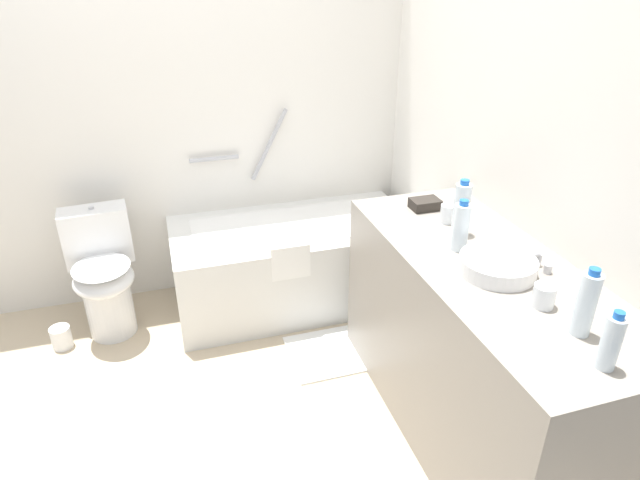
{
  "coord_description": "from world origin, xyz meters",
  "views": [
    {
      "loc": [
        0.05,
        -1.98,
        1.94
      ],
      "look_at": [
        0.71,
        0.15,
        0.8
      ],
      "focal_mm": 30.35,
      "sensor_mm": 36.0,
      "label": 1
    }
  ],
  "objects_px": {
    "drinking_glass_0": "(544,296)",
    "bath_mat": "(349,349)",
    "sink_faucet": "(536,260)",
    "toilet_paper_roll": "(61,337)",
    "amenity_basket": "(425,204)",
    "toilet": "(104,275)",
    "water_bottle_2": "(586,304)",
    "sink_basin": "(497,265)",
    "drinking_glass_1": "(448,214)",
    "water_bottle_1": "(611,342)",
    "water_bottle_3": "(461,227)",
    "bathtub": "(294,260)",
    "water_bottle_0": "(461,208)"
  },
  "relations": [
    {
      "from": "drinking_glass_0",
      "to": "bath_mat",
      "type": "height_order",
      "value": "drinking_glass_0"
    },
    {
      "from": "sink_basin",
      "to": "water_bottle_3",
      "type": "height_order",
      "value": "water_bottle_3"
    },
    {
      "from": "sink_basin",
      "to": "amenity_basket",
      "type": "bearing_deg",
      "value": 88.5
    },
    {
      "from": "sink_faucet",
      "to": "amenity_basket",
      "type": "distance_m",
      "value": 0.66
    },
    {
      "from": "toilet",
      "to": "bath_mat",
      "type": "xyz_separation_m",
      "value": [
        1.27,
        -0.62,
        -0.36
      ]
    },
    {
      "from": "bathtub",
      "to": "bath_mat",
      "type": "height_order",
      "value": "bathtub"
    },
    {
      "from": "toilet",
      "to": "drinking_glass_0",
      "type": "distance_m",
      "value": 2.34
    },
    {
      "from": "amenity_basket",
      "to": "water_bottle_0",
      "type": "bearing_deg",
      "value": -85.73
    },
    {
      "from": "amenity_basket",
      "to": "drinking_glass_1",
      "type": "bearing_deg",
      "value": -80.86
    },
    {
      "from": "water_bottle_2",
      "to": "bath_mat",
      "type": "distance_m",
      "value": 1.55
    },
    {
      "from": "sink_faucet",
      "to": "water_bottle_1",
      "type": "relative_size",
      "value": 0.77
    },
    {
      "from": "water_bottle_1",
      "to": "amenity_basket",
      "type": "distance_m",
      "value": 1.22
    },
    {
      "from": "bathtub",
      "to": "toilet_paper_roll",
      "type": "height_order",
      "value": "bathtub"
    },
    {
      "from": "water_bottle_0",
      "to": "drinking_glass_0",
      "type": "bearing_deg",
      "value": -91.54
    },
    {
      "from": "amenity_basket",
      "to": "toilet_paper_roll",
      "type": "bearing_deg",
      "value": 162.19
    },
    {
      "from": "sink_basin",
      "to": "toilet_paper_roll",
      "type": "xyz_separation_m",
      "value": [
        -1.86,
        1.25,
        -0.83
      ]
    },
    {
      "from": "bathtub",
      "to": "water_bottle_2",
      "type": "height_order",
      "value": "bathtub"
    },
    {
      "from": "drinking_glass_1",
      "to": "bath_mat",
      "type": "height_order",
      "value": "drinking_glass_1"
    },
    {
      "from": "drinking_glass_1",
      "to": "water_bottle_3",
      "type": "bearing_deg",
      "value": -108.83
    },
    {
      "from": "water_bottle_1",
      "to": "water_bottle_2",
      "type": "height_order",
      "value": "water_bottle_2"
    },
    {
      "from": "water_bottle_0",
      "to": "toilet_paper_roll",
      "type": "relative_size",
      "value": 1.97
    },
    {
      "from": "water_bottle_2",
      "to": "drinking_glass_1",
      "type": "distance_m",
      "value": 0.89
    },
    {
      "from": "drinking_glass_1",
      "to": "amenity_basket",
      "type": "distance_m",
      "value": 0.17
    },
    {
      "from": "drinking_glass_0",
      "to": "drinking_glass_1",
      "type": "xyz_separation_m",
      "value": [
        0.02,
        0.72,
        0.0
      ]
    },
    {
      "from": "drinking_glass_0",
      "to": "toilet_paper_roll",
      "type": "distance_m",
      "value": 2.55
    },
    {
      "from": "water_bottle_2",
      "to": "water_bottle_3",
      "type": "relative_size",
      "value": 1.08
    },
    {
      "from": "toilet",
      "to": "water_bottle_2",
      "type": "bearing_deg",
      "value": 37.86
    },
    {
      "from": "bath_mat",
      "to": "drinking_glass_0",
      "type": "bearing_deg",
      "value": -70.84
    },
    {
      "from": "sink_faucet",
      "to": "toilet_paper_roll",
      "type": "bearing_deg",
      "value": 148.58
    },
    {
      "from": "sink_faucet",
      "to": "bath_mat",
      "type": "height_order",
      "value": "sink_faucet"
    },
    {
      "from": "drinking_glass_1",
      "to": "toilet_paper_roll",
      "type": "height_order",
      "value": "drinking_glass_1"
    },
    {
      "from": "bathtub",
      "to": "bath_mat",
      "type": "bearing_deg",
      "value": -75.64
    },
    {
      "from": "toilet",
      "to": "drinking_glass_1",
      "type": "relative_size",
      "value": 8.52
    },
    {
      "from": "water_bottle_1",
      "to": "drinking_glass_0",
      "type": "relative_size",
      "value": 2.4
    },
    {
      "from": "sink_basin",
      "to": "water_bottle_1",
      "type": "bearing_deg",
      "value": -90.99
    },
    {
      "from": "sink_basin",
      "to": "drinking_glass_1",
      "type": "relative_size",
      "value": 3.47
    },
    {
      "from": "sink_faucet",
      "to": "water_bottle_2",
      "type": "xyz_separation_m",
      "value": [
        -0.14,
        -0.42,
        0.09
      ]
    },
    {
      "from": "toilet",
      "to": "water_bottle_0",
      "type": "relative_size",
      "value": 2.88
    },
    {
      "from": "water_bottle_3",
      "to": "toilet",
      "type": "bearing_deg",
      "value": 143.63
    },
    {
      "from": "toilet",
      "to": "water_bottle_2",
      "type": "distance_m",
      "value": 2.49
    },
    {
      "from": "water_bottle_0",
      "to": "sink_faucet",
      "type": "bearing_deg",
      "value": -68.87
    },
    {
      "from": "water_bottle_1",
      "to": "drinking_glass_0",
      "type": "xyz_separation_m",
      "value": [
        0.03,
        0.33,
        -0.05
      ]
    },
    {
      "from": "bathtub",
      "to": "toilet",
      "type": "relative_size",
      "value": 2.02
    },
    {
      "from": "bathtub",
      "to": "water_bottle_1",
      "type": "height_order",
      "value": "bathtub"
    },
    {
      "from": "amenity_basket",
      "to": "sink_faucet",
      "type": "bearing_deg",
      "value": -76.1
    },
    {
      "from": "water_bottle_2",
      "to": "water_bottle_0",
      "type": "bearing_deg",
      "value": 89.74
    },
    {
      "from": "sink_faucet",
      "to": "water_bottle_1",
      "type": "bearing_deg",
      "value": -107.87
    },
    {
      "from": "water_bottle_0",
      "to": "water_bottle_1",
      "type": "bearing_deg",
      "value": -92.96
    },
    {
      "from": "water_bottle_2",
      "to": "amenity_basket",
      "type": "relative_size",
      "value": 1.73
    },
    {
      "from": "water_bottle_2",
      "to": "bath_mat",
      "type": "height_order",
      "value": "water_bottle_2"
    }
  ]
}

